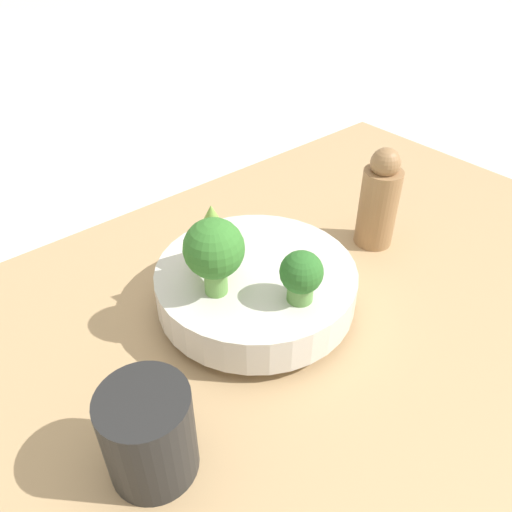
# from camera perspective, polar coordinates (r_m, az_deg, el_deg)

# --- Properties ---
(ground_plane) EXTENTS (6.00, 6.00, 0.00)m
(ground_plane) POSITION_cam_1_polar(r_m,az_deg,el_deg) (0.65, 3.94, -7.59)
(ground_plane) COLOR silver
(table) EXTENTS (1.05, 0.65, 0.03)m
(table) POSITION_cam_1_polar(r_m,az_deg,el_deg) (0.64, 4.00, -6.61)
(table) COLOR tan
(table) RESTS_ON ground_plane
(bowl) EXTENTS (0.24, 0.24, 0.06)m
(bowl) POSITION_cam_1_polar(r_m,az_deg,el_deg) (0.60, 0.00, -3.39)
(bowl) COLOR silver
(bowl) RESTS_ON table
(romanesco_piece_near) EXTENTS (0.06, 0.06, 0.08)m
(romanesco_piece_near) POSITION_cam_1_polar(r_m,az_deg,el_deg) (0.56, -5.02, 3.16)
(romanesco_piece_near) COLOR #609347
(romanesco_piece_near) RESTS_ON bowl
(broccoli_floret_right) EXTENTS (0.07, 0.07, 0.09)m
(broccoli_floret_right) POSITION_cam_1_polar(r_m,az_deg,el_deg) (0.53, -4.82, 0.59)
(broccoli_floret_right) COLOR #6BA34C
(broccoli_floret_right) RESTS_ON bowl
(broccoli_floret_back) EXTENTS (0.05, 0.05, 0.06)m
(broccoli_floret_back) POSITION_cam_1_polar(r_m,az_deg,el_deg) (0.53, 5.19, -2.18)
(broccoli_floret_back) COLOR #609347
(broccoli_floret_back) RESTS_ON bowl
(cup) EXTENTS (0.08, 0.08, 0.10)m
(cup) POSITION_cam_1_polar(r_m,az_deg,el_deg) (0.46, -12.14, -19.23)
(cup) COLOR black
(cup) RESTS_ON table
(pepper_mill) EXTENTS (0.05, 0.05, 0.15)m
(pepper_mill) POSITION_cam_1_polar(r_m,az_deg,el_deg) (0.72, 13.88, 6.15)
(pepper_mill) COLOR #997047
(pepper_mill) RESTS_ON table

